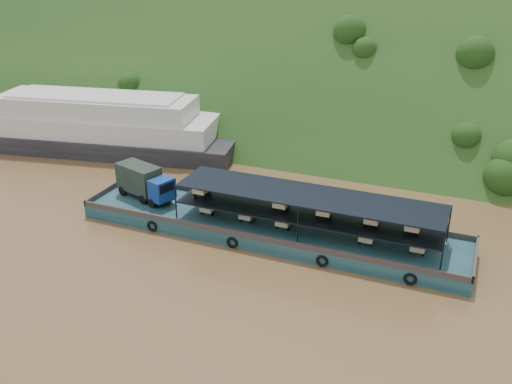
% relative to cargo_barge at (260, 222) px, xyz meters
% --- Properties ---
extents(ground, '(160.00, 160.00, 0.00)m').
position_rel_cargo_barge_xyz_m(ground, '(1.00, -1.41, -1.09)').
color(ground, brown).
rests_on(ground, ground).
extents(hillside, '(140.00, 39.60, 39.60)m').
position_rel_cargo_barge_xyz_m(hillside, '(1.00, 34.59, -1.09)').
color(hillside, '#1A3D16').
rests_on(hillside, ground).
extents(cargo_barge, '(35.00, 7.18, 4.54)m').
position_rel_cargo_barge_xyz_m(cargo_barge, '(0.00, 0.00, 0.00)').
color(cargo_barge, '#123140').
rests_on(cargo_barge, ground).
extents(passenger_ferry, '(35.88, 15.01, 7.06)m').
position_rel_cargo_barge_xyz_m(passenger_ferry, '(-27.05, 13.10, 1.96)').
color(passenger_ferry, black).
rests_on(passenger_ferry, ground).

